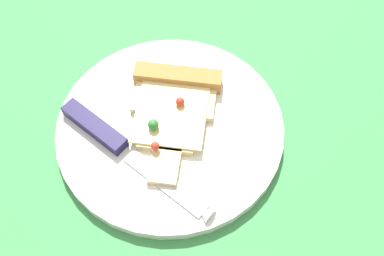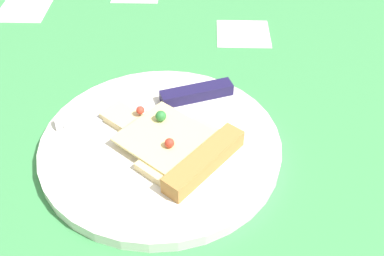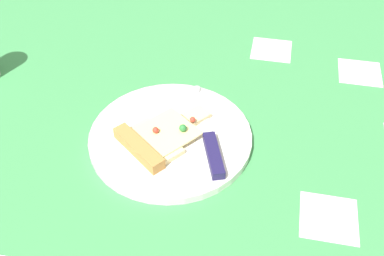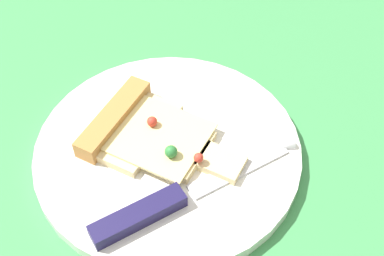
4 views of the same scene
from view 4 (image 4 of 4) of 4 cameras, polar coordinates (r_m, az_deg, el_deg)
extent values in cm
cube|color=#3D8C4C|center=(57.06, -11.87, -8.18)|extent=(150.77, 150.77, 3.00)
cylinder|color=white|center=(57.15, -2.72, -2.56)|extent=(29.81, 29.81, 1.56)
cube|color=beige|center=(57.60, -6.24, -0.31)|extent=(12.34, 11.55, 1.00)
cube|color=beige|center=(55.66, -1.43, -2.32)|extent=(9.12, 8.87, 1.00)
cube|color=beige|center=(54.33, 3.22, -4.24)|extent=(6.06, 6.31, 1.00)
cube|color=#EDD88C|center=(55.98, -3.69, -0.97)|extent=(13.43, 13.56, 0.30)
cube|color=#B27A3D|center=(58.40, -8.78, 1.11)|extent=(11.00, 9.52, 2.20)
sphere|color=red|center=(56.51, -4.53, 0.74)|extent=(1.16, 1.16, 1.16)
sphere|color=red|center=(53.10, 0.77, -3.52)|extent=(1.06, 1.06, 1.06)
sphere|color=#2D7A38|center=(53.54, -2.38, -2.67)|extent=(1.38, 1.38, 1.38)
cube|color=silver|center=(54.65, 5.29, -4.60)|extent=(5.96, 11.97, 0.30)
cone|color=silver|center=(57.19, 10.25, -2.05)|extent=(2.56, 2.56, 2.00)
cube|color=#1E1947|center=(50.77, -6.06, -9.80)|extent=(5.47, 10.15, 1.60)
camera|label=1|loc=(0.39, 62.23, 37.96)|focal=41.28mm
camera|label=2|loc=(0.76, -16.42, 44.07)|focal=42.47mm
camera|label=3|loc=(0.59, -95.50, 15.63)|focal=43.07mm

